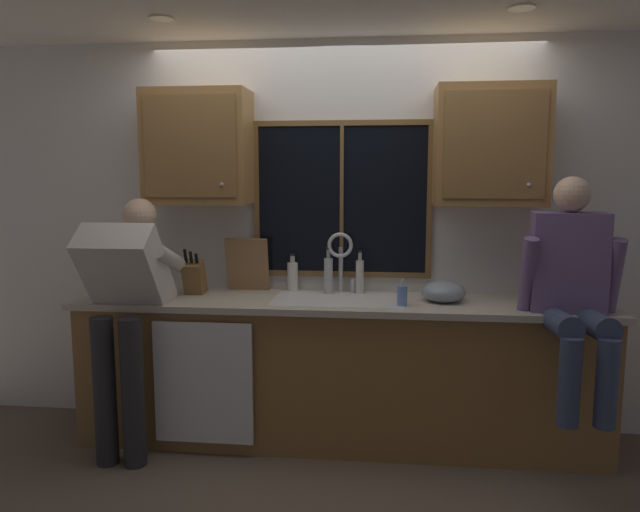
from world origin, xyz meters
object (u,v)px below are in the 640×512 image
knife_block (194,278)px  cutting_board (247,265)px  person_sitting_on_counter (573,282)px  bottle_amber_small (360,276)px  bottle_tall_clear (328,275)px  soap_dispenser (402,295)px  mixing_bowl (443,292)px  person_standing (126,299)px  bottle_green_glass (293,276)px

knife_block → cutting_board: 0.36m
person_sitting_on_counter → bottle_amber_small: person_sitting_on_counter is taller
knife_block → bottle_tall_clear: bearing=7.0°
person_sitting_on_counter → soap_dispenser: (-0.92, 0.13, -0.12)m
person_sitting_on_counter → bottle_amber_small: bearing=158.5°
mixing_bowl → person_standing: bearing=-170.4°
soap_dispenser → bottle_amber_small: bearing=128.5°
knife_block → soap_dispenser: (1.33, -0.19, -0.05)m
person_sitting_on_counter → soap_dispenser: bearing=171.7°
cutting_board → bottle_tall_clear: (0.54, -0.05, -0.05)m
person_standing → bottle_tall_clear: bearing=22.0°
knife_block → soap_dispenser: knife_block is taller
bottle_green_glass → bottle_amber_small: bearing=-5.0°
soap_dispenser → bottle_amber_small: (-0.27, 0.33, 0.05)m
cutting_board → bottle_amber_small: (0.75, -0.01, -0.06)m
bottle_green_glass → bottle_tall_clear: 0.26m
person_standing → bottle_green_glass: 1.06m
person_sitting_on_counter → mixing_bowl: 0.74m
knife_block → soap_dispenser: bearing=-8.3°
mixing_bowl → bottle_tall_clear: 0.74m
person_sitting_on_counter → soap_dispenser: 0.94m
cutting_board → bottle_amber_small: cutting_board is taller
knife_block → bottle_green_glass: 0.64m
person_standing → bottle_amber_small: bearing=20.3°
bottle_tall_clear → cutting_board: bearing=174.8°
cutting_board → soap_dispenser: 1.08m
soap_dispenser → bottle_amber_small: size_ratio=0.58×
mixing_bowl → cutting_board: bearing=171.1°
person_standing → cutting_board: 0.82m
bottle_tall_clear → mixing_bowl: bearing=-11.7°
soap_dispenser → person_sitting_on_counter: bearing=-8.3°
soap_dispenser → bottle_green_glass: (-0.71, 0.37, 0.04)m
knife_block → mixing_bowl: bearing=-1.5°
person_sitting_on_counter → mixing_bowl: bearing=156.9°
cutting_board → bottle_amber_small: size_ratio=1.27×
knife_block → cutting_board: cutting_board is taller
soap_dispenser → cutting_board: bearing=161.0°
bottle_green_glass → soap_dispenser: bearing=-27.6°
knife_block → bottle_green_glass: knife_block is taller
mixing_bowl → bottle_amber_small: (-0.52, 0.18, 0.06)m
person_sitting_on_counter → knife_block: (-2.25, 0.33, -0.08)m
person_standing → bottle_tall_clear: person_standing is taller
person_sitting_on_counter → bottle_amber_small: 1.28m
bottle_amber_small → bottle_tall_clear: bearing=-170.3°
mixing_bowl → soap_dispenser: size_ratio=1.62×
mixing_bowl → soap_dispenser: (-0.25, -0.15, 0.00)m
knife_block → bottle_tall_clear: size_ratio=1.06×
bottle_amber_small → person_standing: bearing=-159.7°
person_sitting_on_counter → bottle_tall_clear: (-1.39, 0.43, -0.06)m
person_standing → person_sitting_on_counter: 2.55m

